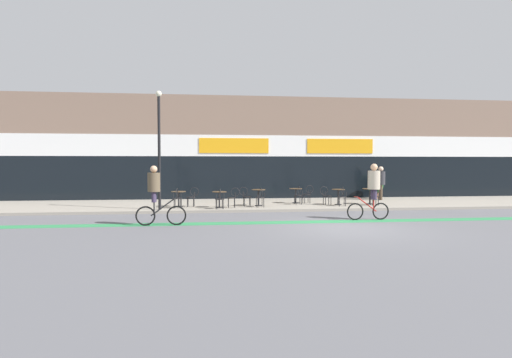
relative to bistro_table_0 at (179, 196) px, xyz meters
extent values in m
plane|color=#5B5B60|center=(5.88, -6.04, -0.63)|extent=(120.00, 120.00, 0.00)
cube|color=gray|center=(5.88, 1.21, -0.57)|extent=(40.00, 5.50, 0.12)
cube|color=#7F6656|center=(5.88, 5.96, 2.34)|extent=(40.00, 4.00, 5.94)
cube|color=black|center=(5.88, 3.99, 0.69)|extent=(38.80, 0.10, 2.40)
cube|color=white|center=(5.88, 4.01, 2.49)|extent=(39.20, 0.14, 1.20)
cube|color=orange|center=(2.79, 3.94, 2.49)|extent=(3.92, 0.08, 0.84)
cube|color=orange|center=(8.96, 3.94, 2.49)|extent=(3.92, 0.08, 0.84)
cube|color=#2D844C|center=(5.88, -4.55, -0.62)|extent=(36.00, 0.70, 0.01)
cylinder|color=black|center=(0.00, 0.00, -0.50)|extent=(0.37, 0.37, 0.02)
cylinder|color=black|center=(0.00, 0.00, -0.16)|extent=(0.07, 0.07, 0.69)
cylinder|color=#4C3823|center=(0.00, 0.00, 0.19)|extent=(0.66, 0.66, 0.02)
cylinder|color=black|center=(1.85, -0.54, -0.50)|extent=(0.36, 0.36, 0.02)
cylinder|color=black|center=(1.85, -0.54, -0.16)|extent=(0.07, 0.07, 0.70)
cylinder|color=#4C3823|center=(1.85, -0.54, 0.21)|extent=(0.65, 0.65, 0.02)
cylinder|color=black|center=(3.71, 0.01, -0.50)|extent=(0.36, 0.36, 0.02)
cylinder|color=black|center=(3.71, 0.01, -0.13)|extent=(0.07, 0.07, 0.75)
cylinder|color=#4C3823|center=(3.71, 0.01, 0.25)|extent=(0.65, 0.65, 0.02)
cylinder|color=black|center=(5.71, 1.03, -0.50)|extent=(0.36, 0.36, 0.02)
cylinder|color=black|center=(5.71, 1.03, -0.15)|extent=(0.07, 0.07, 0.72)
cylinder|color=#4C3823|center=(5.71, 1.03, 0.22)|extent=(0.65, 0.65, 0.02)
cylinder|color=black|center=(7.60, 0.06, -0.50)|extent=(0.34, 0.34, 0.02)
cylinder|color=black|center=(7.60, 0.06, -0.14)|extent=(0.07, 0.07, 0.73)
cylinder|color=#4C3823|center=(7.60, 0.06, 0.23)|extent=(0.62, 0.62, 0.02)
cylinder|color=black|center=(9.23, 0.16, -0.50)|extent=(0.40, 0.40, 0.02)
cylinder|color=black|center=(9.23, 0.16, -0.14)|extent=(0.07, 0.07, 0.74)
cylinder|color=#4C3823|center=(9.23, 0.16, 0.24)|extent=(0.73, 0.73, 0.02)
cylinder|color=black|center=(0.00, -0.55, -0.07)|extent=(0.42, 0.42, 0.03)
cylinder|color=black|center=(-0.13, -0.40, -0.30)|extent=(0.03, 0.03, 0.42)
cylinder|color=black|center=(0.15, -0.42, -0.30)|extent=(0.03, 0.03, 0.42)
cylinder|color=black|center=(-0.15, -0.68, -0.30)|extent=(0.03, 0.03, 0.42)
cylinder|color=black|center=(0.13, -0.70, -0.30)|extent=(0.03, 0.03, 0.42)
torus|color=black|center=(-0.01, -0.72, 0.19)|extent=(0.05, 0.41, 0.41)
cylinder|color=black|center=(-0.18, -0.71, 0.06)|extent=(0.03, 0.03, 0.23)
cylinder|color=black|center=(0.16, -0.73, 0.06)|extent=(0.03, 0.03, 0.23)
cylinder|color=black|center=(0.55, 0.00, -0.07)|extent=(0.42, 0.42, 0.03)
cylinder|color=black|center=(0.40, -0.13, -0.30)|extent=(0.03, 0.03, 0.42)
cylinder|color=black|center=(0.42, 0.15, -0.30)|extent=(0.03, 0.03, 0.42)
cylinder|color=black|center=(0.68, -0.15, -0.30)|extent=(0.03, 0.03, 0.42)
cylinder|color=black|center=(0.70, 0.13, -0.30)|extent=(0.03, 0.03, 0.42)
torus|color=black|center=(0.72, -0.01, 0.19)|extent=(0.41, 0.05, 0.41)
cylinder|color=black|center=(0.71, -0.18, 0.06)|extent=(0.03, 0.03, 0.23)
cylinder|color=black|center=(0.73, 0.16, 0.06)|extent=(0.03, 0.03, 0.23)
cylinder|color=black|center=(1.85, -1.09, -0.07)|extent=(0.44, 0.44, 0.03)
cylinder|color=black|center=(1.70, -0.97, -0.30)|extent=(0.03, 0.03, 0.42)
cylinder|color=black|center=(1.98, -0.94, -0.30)|extent=(0.03, 0.03, 0.42)
cylinder|color=black|center=(1.73, -1.25, -0.30)|extent=(0.03, 0.03, 0.42)
cylinder|color=black|center=(2.01, -1.22, -0.30)|extent=(0.03, 0.03, 0.42)
torus|color=black|center=(1.87, -1.26, 0.19)|extent=(0.08, 0.41, 0.41)
cylinder|color=black|center=(1.70, -1.28, 0.06)|extent=(0.03, 0.03, 0.23)
cylinder|color=black|center=(2.04, -1.24, 0.06)|extent=(0.03, 0.03, 0.23)
cylinder|color=black|center=(2.40, -0.54, -0.07)|extent=(0.40, 0.40, 0.03)
cylinder|color=black|center=(2.26, -0.68, -0.30)|extent=(0.03, 0.03, 0.42)
cylinder|color=black|center=(2.26, -0.40, -0.30)|extent=(0.03, 0.03, 0.42)
cylinder|color=black|center=(2.54, -0.68, -0.30)|extent=(0.03, 0.03, 0.42)
cylinder|color=black|center=(2.54, -0.40, -0.30)|extent=(0.03, 0.03, 0.42)
torus|color=black|center=(2.57, -0.54, 0.19)|extent=(0.41, 0.03, 0.41)
cylinder|color=black|center=(2.57, -0.71, 0.06)|extent=(0.03, 0.03, 0.23)
cylinder|color=black|center=(2.57, -0.37, 0.06)|extent=(0.03, 0.03, 0.23)
cylinder|color=black|center=(3.71, -0.54, -0.07)|extent=(0.45, 0.45, 0.03)
cylinder|color=black|center=(3.55, -0.42, -0.30)|extent=(0.03, 0.03, 0.42)
cylinder|color=black|center=(3.83, -0.38, -0.30)|extent=(0.03, 0.03, 0.42)
cylinder|color=black|center=(3.59, -0.70, -0.30)|extent=(0.03, 0.03, 0.42)
cylinder|color=black|center=(3.87, -0.66, -0.30)|extent=(0.03, 0.03, 0.42)
torus|color=black|center=(3.74, -0.71, 0.19)|extent=(0.09, 0.41, 0.41)
cylinder|color=black|center=(3.57, -0.74, 0.06)|extent=(0.03, 0.03, 0.23)
cylinder|color=black|center=(3.90, -0.69, 0.06)|extent=(0.03, 0.03, 0.23)
cylinder|color=black|center=(3.16, 0.01, -0.07)|extent=(0.41, 0.41, 0.03)
cylinder|color=black|center=(3.30, 0.15, -0.30)|extent=(0.03, 0.03, 0.42)
cylinder|color=black|center=(3.31, -0.13, -0.30)|extent=(0.03, 0.03, 0.42)
cylinder|color=black|center=(3.02, 0.14, -0.30)|extent=(0.03, 0.03, 0.42)
cylinder|color=black|center=(3.03, -0.14, -0.30)|extent=(0.03, 0.03, 0.42)
torus|color=black|center=(2.99, 0.00, 0.19)|extent=(0.41, 0.04, 0.41)
cylinder|color=black|center=(2.99, 0.17, 0.06)|extent=(0.03, 0.03, 0.23)
cylinder|color=black|center=(3.00, -0.17, 0.06)|extent=(0.03, 0.03, 0.23)
cylinder|color=black|center=(5.71, 0.48, -0.07)|extent=(0.43, 0.43, 0.03)
cylinder|color=black|center=(5.56, 0.60, -0.30)|extent=(0.03, 0.03, 0.42)
cylinder|color=black|center=(5.84, 0.63, -0.30)|extent=(0.03, 0.03, 0.42)
cylinder|color=black|center=(5.58, 0.33, -0.30)|extent=(0.03, 0.03, 0.42)
cylinder|color=black|center=(5.86, 0.35, -0.30)|extent=(0.03, 0.03, 0.42)
torus|color=black|center=(5.73, 0.31, 0.19)|extent=(0.06, 0.41, 0.41)
cylinder|color=black|center=(5.56, 0.29, 0.06)|extent=(0.03, 0.03, 0.23)
cylinder|color=black|center=(5.90, 0.32, 0.06)|extent=(0.03, 0.03, 0.23)
cylinder|color=black|center=(6.26, 1.03, -0.07)|extent=(0.44, 0.44, 0.03)
cylinder|color=black|center=(6.14, 0.87, -0.30)|extent=(0.03, 0.03, 0.42)
cylinder|color=black|center=(6.11, 1.15, -0.30)|extent=(0.03, 0.03, 0.42)
cylinder|color=black|center=(6.41, 0.90, -0.30)|extent=(0.03, 0.03, 0.42)
cylinder|color=black|center=(6.39, 1.18, -0.30)|extent=(0.03, 0.03, 0.42)
torus|color=black|center=(6.43, 1.04, 0.19)|extent=(0.41, 0.07, 0.41)
cylinder|color=black|center=(6.45, 0.87, 0.06)|extent=(0.03, 0.03, 0.23)
cylinder|color=black|center=(6.42, 1.21, 0.06)|extent=(0.03, 0.03, 0.23)
cylinder|color=black|center=(7.60, -0.49, -0.07)|extent=(0.44, 0.44, 0.03)
cylinder|color=black|center=(7.48, -0.34, -0.30)|extent=(0.03, 0.03, 0.42)
cylinder|color=black|center=(7.75, -0.37, -0.30)|extent=(0.03, 0.03, 0.42)
cylinder|color=black|center=(7.44, -0.62, -0.30)|extent=(0.03, 0.03, 0.42)
cylinder|color=black|center=(7.72, -0.65, -0.30)|extent=(0.03, 0.03, 0.42)
torus|color=black|center=(7.58, -0.66, 0.19)|extent=(0.07, 0.41, 0.41)
cylinder|color=black|center=(7.41, -0.64, 0.06)|extent=(0.03, 0.03, 0.23)
cylinder|color=black|center=(7.75, -0.68, 0.06)|extent=(0.03, 0.03, 0.23)
cylinder|color=black|center=(7.05, 0.06, -0.07)|extent=(0.44, 0.44, 0.03)
cylinder|color=black|center=(7.17, 0.21, -0.30)|extent=(0.03, 0.03, 0.42)
cylinder|color=black|center=(7.20, -0.07, -0.30)|extent=(0.03, 0.03, 0.42)
cylinder|color=black|center=(6.90, 0.18, -0.30)|extent=(0.03, 0.03, 0.42)
cylinder|color=black|center=(6.92, -0.10, -0.30)|extent=(0.03, 0.03, 0.42)
torus|color=black|center=(6.88, 0.04, 0.19)|extent=(0.41, 0.07, 0.41)
cylinder|color=black|center=(6.86, 0.21, 0.06)|extent=(0.03, 0.03, 0.23)
cylinder|color=black|center=(6.90, -0.13, 0.06)|extent=(0.03, 0.03, 0.23)
cylinder|color=black|center=(9.23, -0.39, -0.07)|extent=(0.40, 0.40, 0.03)
cylinder|color=black|center=(9.09, -0.25, -0.30)|extent=(0.03, 0.03, 0.42)
cylinder|color=black|center=(9.37, -0.24, -0.30)|extent=(0.03, 0.03, 0.42)
cylinder|color=black|center=(9.10, -0.53, -0.30)|extent=(0.03, 0.03, 0.42)
cylinder|color=black|center=(9.38, -0.52, -0.30)|extent=(0.03, 0.03, 0.42)
torus|color=black|center=(9.24, -0.56, 0.19)|extent=(0.03, 0.41, 0.41)
cylinder|color=black|center=(9.07, -0.56, 0.06)|extent=(0.03, 0.03, 0.23)
cylinder|color=black|center=(9.41, -0.55, 0.06)|extent=(0.03, 0.03, 0.23)
cylinder|color=brown|center=(10.83, 3.24, -0.32)|extent=(0.55, 0.55, 0.38)
ellipsoid|color=#28662D|center=(10.83, 3.24, 0.25)|extent=(0.88, 0.88, 1.05)
cylinder|color=black|center=(-0.73, -1.02, 1.95)|extent=(0.12, 0.12, 4.91)
sphere|color=beige|center=(-0.73, -1.02, 4.48)|extent=(0.26, 0.26, 0.26)
torus|color=black|center=(6.84, -4.27, -0.31)|extent=(0.64, 0.05, 0.64)
torus|color=black|center=(7.83, -4.27, -0.31)|extent=(0.64, 0.05, 0.64)
cylinder|color=red|center=(7.29, -4.27, -0.03)|extent=(0.77, 0.05, 0.58)
cylinder|color=red|center=(7.55, -4.27, -0.08)|extent=(0.04, 0.04, 0.45)
cylinder|color=red|center=(6.89, -4.27, 0.24)|extent=(0.03, 0.48, 0.03)
cylinder|color=#382D47|center=(7.55, -4.36, 0.33)|extent=(0.16, 0.16, 0.38)
cylinder|color=#382D47|center=(7.55, -4.18, 0.33)|extent=(0.16, 0.16, 0.38)
cylinder|color=#B2A38E|center=(7.55, -4.27, 0.87)|extent=(0.45, 0.45, 0.70)
sphere|color=tan|center=(7.55, -4.27, 1.35)|extent=(0.26, 0.26, 0.26)
torus|color=black|center=(0.30, -4.74, -0.29)|extent=(0.67, 0.06, 0.67)
torus|color=black|center=(-0.74, -4.75, -0.29)|extent=(0.67, 0.06, 0.67)
cylinder|color=black|center=(-0.17, -4.75, -0.01)|extent=(0.81, 0.05, 0.61)
cylinder|color=black|center=(-0.45, -4.75, -0.06)|extent=(0.04, 0.04, 0.47)
cylinder|color=black|center=(0.24, -4.74, 0.28)|extent=(0.03, 0.48, 0.03)
cylinder|color=#382D47|center=(-0.45, -4.67, 0.36)|extent=(0.15, 0.15, 0.36)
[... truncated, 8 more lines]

